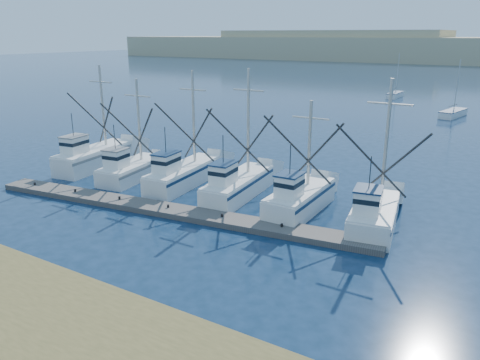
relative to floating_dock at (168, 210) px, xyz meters
name	(u,v)px	position (x,y,z in m)	size (l,w,h in m)	color
ground	(221,282)	(8.03, -5.80, -0.19)	(500.00, 500.00, 0.00)	#0C2137
floating_dock	(168,210)	(0.00, 0.00, 0.00)	(28.24, 1.88, 0.38)	#58534F
trawler_fleet	(203,179)	(-0.58, 4.81, 0.79)	(28.62, 8.49, 9.14)	white
sailboat_near	(453,113)	(10.82, 50.79, 0.30)	(3.15, 6.70, 8.10)	white
sailboat_far	(395,95)	(-1.54, 68.12, 0.31)	(1.84, 6.19, 8.10)	white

